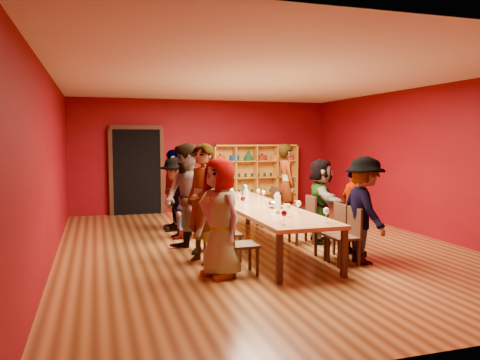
{
  "coord_description": "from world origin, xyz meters",
  "views": [
    {
      "loc": [
        -2.83,
        -7.9,
        1.95
      ],
      "look_at": [
        -0.12,
        0.82,
        1.15
      ],
      "focal_mm": 35.0,
      "sensor_mm": 36.0,
      "label": 1
    }
  ],
  "objects_px": {
    "chair_person_left_0": "(237,241)",
    "person_left_2": "(187,198)",
    "chair_person_right_1": "(334,228)",
    "person_left_3": "(176,198)",
    "person_right_2": "(321,201)",
    "chair_person_left_4": "(189,206)",
    "chair_person_right_4": "(270,204)",
    "spittoon_bowl": "(276,204)",
    "chair_person_right_0": "(348,233)",
    "chair_person_left_3": "(197,212)",
    "chair_person_left_1": "(222,230)",
    "person_right_1": "(355,211)",
    "person_right_4": "(287,185)",
    "shelving_unit": "(255,174)",
    "person_right_0": "(364,210)",
    "tasting_table": "(260,208)",
    "chair_person_right_2": "(306,217)",
    "person_left_0": "(220,218)",
    "wine_bottle": "(243,190)",
    "chair_person_left_2": "(212,223)",
    "person_left_4": "(173,190)",
    "person_left_1": "(202,204)"
  },
  "relations": [
    {
      "from": "shelving_unit",
      "to": "chair_person_right_4",
      "type": "bearing_deg",
      "value": -101.12
    },
    {
      "from": "chair_person_left_1",
      "to": "chair_person_right_2",
      "type": "distance_m",
      "value": 1.97
    },
    {
      "from": "tasting_table",
      "to": "chair_person_right_2",
      "type": "relative_size",
      "value": 5.06
    },
    {
      "from": "person_left_3",
      "to": "chair_person_right_0",
      "type": "bearing_deg",
      "value": 39.57
    },
    {
      "from": "chair_person_left_3",
      "to": "shelving_unit",
      "type": "bearing_deg",
      "value": 54.05
    },
    {
      "from": "shelving_unit",
      "to": "chair_person_left_0",
      "type": "xyz_separation_m",
      "value": [
        -2.31,
        -5.91,
        -0.49
      ]
    },
    {
      "from": "chair_person_left_0",
      "to": "person_left_4",
      "type": "relative_size",
      "value": 0.51
    },
    {
      "from": "chair_person_left_0",
      "to": "person_left_2",
      "type": "height_order",
      "value": "person_left_2"
    },
    {
      "from": "person_right_2",
      "to": "wine_bottle",
      "type": "distance_m",
      "value": 1.96
    },
    {
      "from": "chair_person_left_0",
      "to": "chair_person_right_0",
      "type": "xyz_separation_m",
      "value": [
        1.82,
        0.03,
        0.0
      ]
    },
    {
      "from": "chair_person_left_4",
      "to": "person_left_2",
      "type": "bearing_deg",
      "value": -101.68
    },
    {
      "from": "chair_person_left_1",
      "to": "person_left_2",
      "type": "height_order",
      "value": "person_left_2"
    },
    {
      "from": "person_right_4",
      "to": "spittoon_bowl",
      "type": "xyz_separation_m",
      "value": [
        -1.13,
        -2.19,
        -0.11
      ]
    },
    {
      "from": "person_right_0",
      "to": "person_right_4",
      "type": "height_order",
      "value": "person_right_4"
    },
    {
      "from": "person_left_2",
      "to": "chair_person_left_3",
      "type": "relative_size",
      "value": 2.12
    },
    {
      "from": "person_right_1",
      "to": "person_right_4",
      "type": "height_order",
      "value": "person_right_4"
    },
    {
      "from": "shelving_unit",
      "to": "chair_person_left_4",
      "type": "distance_m",
      "value": 3.31
    },
    {
      "from": "shelving_unit",
      "to": "chair_person_left_1",
      "type": "relative_size",
      "value": 2.7
    },
    {
      "from": "chair_person_right_0",
      "to": "chair_person_right_4",
      "type": "distance_m",
      "value": 3.4
    },
    {
      "from": "chair_person_left_1",
      "to": "chair_person_left_0",
      "type": "bearing_deg",
      "value": -90.0
    },
    {
      "from": "chair_person_left_3",
      "to": "person_left_0",
      "type": "bearing_deg",
      "value": -95.31
    },
    {
      "from": "chair_person_right_0",
      "to": "chair_person_right_1",
      "type": "xyz_separation_m",
      "value": [
        0.0,
        0.44,
        0.0
      ]
    },
    {
      "from": "chair_person_left_2",
      "to": "person_left_4",
      "type": "distance_m",
      "value": 2.12
    },
    {
      "from": "person_left_2",
      "to": "chair_person_right_1",
      "type": "relative_size",
      "value": 2.12
    },
    {
      "from": "person_right_2",
      "to": "chair_person_left_4",
      "type": "bearing_deg",
      "value": 60.5
    },
    {
      "from": "person_left_0",
      "to": "chair_person_left_1",
      "type": "xyz_separation_m",
      "value": [
        0.25,
        0.81,
        -0.35
      ]
    },
    {
      "from": "person_left_3",
      "to": "person_left_4",
      "type": "relative_size",
      "value": 0.92
    },
    {
      "from": "chair_person_left_0",
      "to": "chair_person_left_2",
      "type": "xyz_separation_m",
      "value": [
        0.0,
        1.53,
        0.0
      ]
    },
    {
      "from": "chair_person_left_1",
      "to": "chair_person_left_4",
      "type": "height_order",
      "value": "same"
    },
    {
      "from": "person_left_4",
      "to": "person_right_1",
      "type": "xyz_separation_m",
      "value": [
        2.54,
        -3.12,
        -0.11
      ]
    },
    {
      "from": "person_left_1",
      "to": "chair_person_left_2",
      "type": "height_order",
      "value": "person_left_1"
    },
    {
      "from": "person_left_2",
      "to": "person_right_0",
      "type": "distance_m",
      "value": 2.93
    },
    {
      "from": "chair_person_left_4",
      "to": "spittoon_bowl",
      "type": "relative_size",
      "value": 3.21
    },
    {
      "from": "chair_person_left_0",
      "to": "person_left_2",
      "type": "relative_size",
      "value": 0.47
    },
    {
      "from": "tasting_table",
      "to": "chair_person_left_3",
      "type": "relative_size",
      "value": 5.06
    },
    {
      "from": "tasting_table",
      "to": "person_right_2",
      "type": "relative_size",
      "value": 2.84
    },
    {
      "from": "person_left_1",
      "to": "chair_person_left_2",
      "type": "distance_m",
      "value": 0.9
    },
    {
      "from": "chair_person_left_0",
      "to": "chair_person_right_1",
      "type": "bearing_deg",
      "value": 14.63
    },
    {
      "from": "chair_person_right_4",
      "to": "spittoon_bowl",
      "type": "bearing_deg",
      "value": -108.46
    },
    {
      "from": "chair_person_left_1",
      "to": "person_right_0",
      "type": "relative_size",
      "value": 0.53
    },
    {
      "from": "person_right_4",
      "to": "spittoon_bowl",
      "type": "relative_size",
      "value": 6.64
    },
    {
      "from": "chair_person_left_2",
      "to": "person_right_4",
      "type": "xyz_separation_m",
      "value": [
        2.22,
        1.9,
        0.43
      ]
    },
    {
      "from": "person_left_3",
      "to": "person_right_4",
      "type": "height_order",
      "value": "person_right_4"
    },
    {
      "from": "chair_person_left_2",
      "to": "wine_bottle",
      "type": "height_order",
      "value": "wine_bottle"
    },
    {
      "from": "wine_bottle",
      "to": "person_left_3",
      "type": "bearing_deg",
      "value": -160.91
    },
    {
      "from": "person_left_2",
      "to": "person_right_0",
      "type": "height_order",
      "value": "person_left_2"
    },
    {
      "from": "person_left_3",
      "to": "chair_person_right_1",
      "type": "height_order",
      "value": "person_left_3"
    },
    {
      "from": "tasting_table",
      "to": "shelving_unit",
      "type": "height_order",
      "value": "shelving_unit"
    },
    {
      "from": "chair_person_right_2",
      "to": "person_left_4",
      "type": "bearing_deg",
      "value": 137.01
    },
    {
      "from": "person_right_1",
      "to": "person_left_0",
      "type": "bearing_deg",
      "value": 103.73
    }
  ]
}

